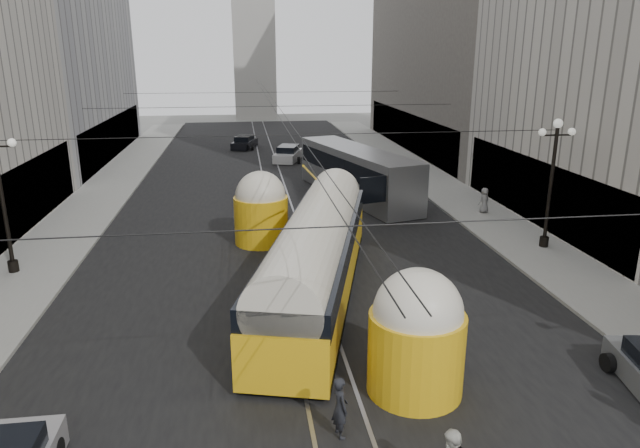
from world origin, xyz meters
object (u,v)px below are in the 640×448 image
object	(u,v)px
city_bus	(357,171)
pedestrian_sidewalk_right	(484,200)
pedestrian_crossing_a	(340,407)
streetcar	(317,253)

from	to	relation	value
city_bus	pedestrian_sidewalk_right	world-z (taller)	city_bus
city_bus	pedestrian_crossing_a	size ratio (longest dim) A/B	7.93
pedestrian_crossing_a	pedestrian_sidewalk_right	distance (m)	22.97
pedestrian_crossing_a	streetcar	bearing A→B (deg)	-18.28
pedestrian_sidewalk_right	streetcar	bearing A→B (deg)	21.07
city_bus	pedestrian_sidewalk_right	size ratio (longest dim) A/B	8.81
streetcar	pedestrian_sidewalk_right	xyz separation A→B (m)	(11.67, 10.60, -0.96)
city_bus	pedestrian_crossing_a	world-z (taller)	city_bus
pedestrian_sidewalk_right	city_bus	bearing A→B (deg)	-59.71
streetcar	city_bus	xyz separation A→B (m)	(4.86, 16.02, -0.06)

